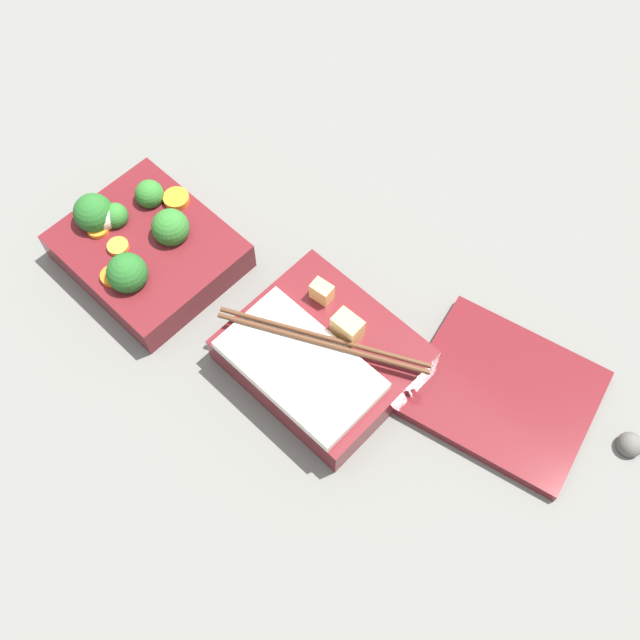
% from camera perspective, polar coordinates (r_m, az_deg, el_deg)
% --- Properties ---
extents(ground_plane, '(3.00, 3.00, 0.00)m').
position_cam_1_polar(ground_plane, '(0.82, -6.78, 1.05)').
color(ground_plane, slate).
extents(bento_tray_vegetable, '(0.18, 0.16, 0.07)m').
position_cam_1_polar(bento_tray_vegetable, '(0.85, -13.29, 5.51)').
color(bento_tray_vegetable, maroon).
rests_on(bento_tray_vegetable, ground_plane).
extents(bento_tray_rice, '(0.20, 0.15, 0.07)m').
position_cam_1_polar(bento_tray_rice, '(0.76, 0.03, -2.72)').
color(bento_tray_rice, maroon).
rests_on(bento_tray_rice, ground_plane).
extents(bento_lid, '(0.20, 0.19, 0.01)m').
position_cam_1_polar(bento_lid, '(0.78, 13.80, -5.38)').
color(bento_lid, maroon).
rests_on(bento_lid, ground_plane).
extents(pebble_0, '(0.03, 0.03, 0.03)m').
position_cam_1_polar(pebble_0, '(0.80, 22.53, -8.76)').
color(pebble_0, '#595651').
rests_on(pebble_0, ground_plane).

